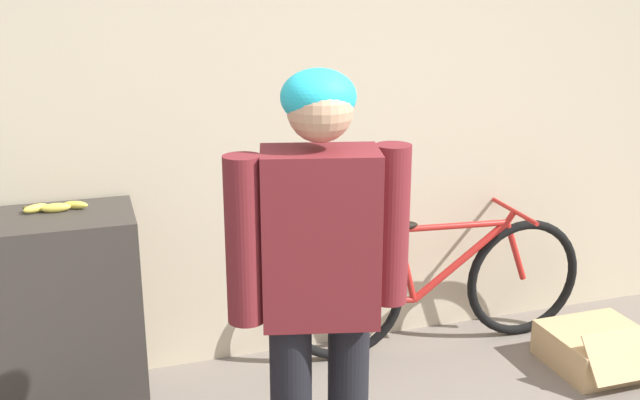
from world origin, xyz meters
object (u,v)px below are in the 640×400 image
(person, at_px, (320,269))
(cardboard_box, at_px, (598,348))
(banana, at_px, (55,207))
(bicycle, at_px, (436,285))

(person, xyz_separation_m, cardboard_box, (1.73, 0.61, -0.90))
(banana, distance_m, cardboard_box, 2.81)
(banana, bearing_deg, cardboard_box, -10.82)
(person, bearing_deg, bicycle, 60.98)
(person, distance_m, cardboard_box, 2.05)
(person, xyz_separation_m, banana, (-0.89, 1.11, -0.02))
(person, relative_size, banana, 5.82)
(person, bearing_deg, cardboard_box, 33.61)
(person, distance_m, banana, 1.42)
(person, height_order, bicycle, person)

